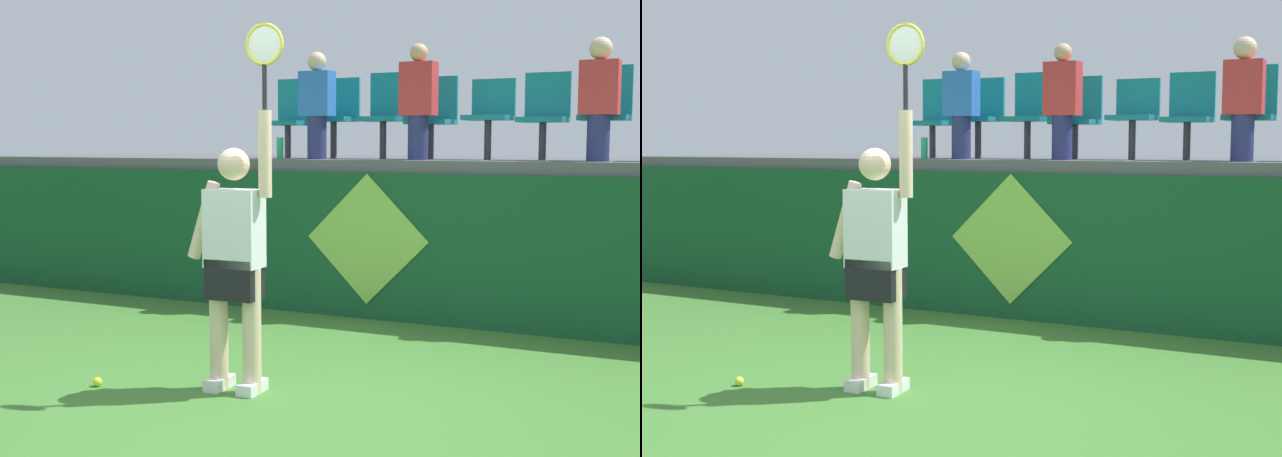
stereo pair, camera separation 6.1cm
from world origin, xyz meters
TOP-DOWN VIEW (x-y plane):
  - ground_plane at (0.00, 0.00)m, footprint 40.00×40.00m
  - court_back_wall at (0.00, 2.99)m, footprint 12.09×0.20m
  - spectator_platform at (0.00, 4.48)m, footprint 12.09×3.07m
  - tennis_player at (-0.47, 0.22)m, footprint 0.75×0.28m
  - tennis_ball at (-1.41, -0.13)m, footprint 0.07×0.07m
  - water_bottle at (-1.76, 3.14)m, footprint 0.07×0.07m
  - stadium_chair_0 at (-1.95, 3.74)m, footprint 0.44×0.42m
  - stadium_chair_1 at (-1.39, 3.74)m, footprint 0.44×0.42m
  - stadium_chair_2 at (-0.81, 3.74)m, footprint 0.44×0.42m
  - stadium_chair_3 at (-0.29, 3.74)m, footprint 0.44×0.42m
  - stadium_chair_4 at (0.31, 3.73)m, footprint 0.44×0.42m
  - stadium_chair_5 at (0.84, 3.74)m, footprint 0.44×0.42m
  - stadium_chair_6 at (1.41, 3.74)m, footprint 0.44×0.42m
  - spectator_0 at (-1.39, 3.26)m, footprint 0.34×0.20m
  - spectator_1 at (1.41, 3.34)m, footprint 0.34×0.20m
  - spectator_2 at (-0.29, 3.29)m, footprint 0.34×0.20m
  - wall_signage_mount at (-0.66, 2.89)m, footprint 1.27×0.01m

SIDE VIEW (x-z plane):
  - ground_plane at x=0.00m, z-range 0.00..0.00m
  - wall_signage_mount at x=-0.66m, z-range -0.71..0.71m
  - tennis_ball at x=-1.41m, z-range 0.00..0.07m
  - court_back_wall at x=0.00m, z-range 0.00..1.43m
  - tennis_player at x=-0.47m, z-range -0.30..2.20m
  - spectator_platform at x=0.00m, z-range 1.43..1.55m
  - water_bottle at x=-1.76m, z-range 1.55..1.77m
  - stadium_chair_3 at x=-0.29m, z-range 1.59..2.44m
  - stadium_chair_4 at x=0.31m, z-range 1.61..2.42m
  - stadium_chair_5 at x=0.84m, z-range 1.59..2.45m
  - stadium_chair_0 at x=-1.95m, z-range 1.59..2.46m
  - stadium_chair_6 at x=1.41m, z-range 1.59..2.49m
  - stadium_chair_1 at x=-1.39m, z-range 1.61..2.48m
  - stadium_chair_2 at x=-0.81m, z-range 1.60..2.51m
  - spectator_0 at x=-1.39m, z-range 1.57..2.67m
  - spectator_1 at x=1.41m, z-range 1.58..2.68m
  - spectator_2 at x=-0.29m, z-range 1.57..2.70m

